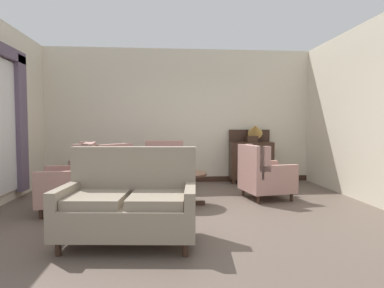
% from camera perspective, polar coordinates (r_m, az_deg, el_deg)
% --- Properties ---
extents(ground, '(8.50, 8.50, 0.00)m').
position_cam_1_polar(ground, '(4.81, -0.52, -12.36)').
color(ground, brown).
extents(wall_back, '(6.23, 0.08, 3.03)m').
position_cam_1_polar(wall_back, '(7.46, -2.14, 4.92)').
color(wall_back, beige).
rests_on(wall_back, ground).
extents(wall_right, '(0.08, 3.96, 3.03)m').
position_cam_1_polar(wall_right, '(6.43, 27.02, 4.84)').
color(wall_right, beige).
rests_on(wall_right, ground).
extents(baseboard_back, '(6.07, 0.03, 0.12)m').
position_cam_1_polar(baseboard_back, '(7.50, -2.09, -6.23)').
color(baseboard_back, '#382319').
rests_on(baseboard_back, ground).
extents(coffee_table, '(0.78, 0.78, 0.53)m').
position_cam_1_polar(coffee_table, '(5.29, -1.63, -6.28)').
color(coffee_table, '#382319').
rests_on(coffee_table, ground).
extents(porcelain_vase, '(0.19, 0.19, 0.36)m').
position_cam_1_polar(porcelain_vase, '(5.28, -2.09, -3.29)').
color(porcelain_vase, brown).
rests_on(porcelain_vase, coffee_table).
extents(settee, '(1.54, 0.97, 1.04)m').
position_cam_1_polar(settee, '(3.72, -10.93, -10.34)').
color(settee, gray).
rests_on(settee, ground).
extents(armchair_far_left, '(1.20, 1.19, 0.97)m').
position_cam_1_polar(armchair_far_left, '(6.28, -15.22, -4.95)').
color(armchair_far_left, tan).
rests_on(armchair_far_left, ground).
extents(armchair_foreground_right, '(0.75, 0.84, 1.00)m').
position_cam_1_polar(armchair_foreground_right, '(6.72, -4.92, -4.17)').
color(armchair_foreground_right, tan).
rests_on(armchair_foreground_right, ground).
extents(armchair_beside_settee, '(0.91, 0.89, 0.96)m').
position_cam_1_polar(armchair_beside_settee, '(5.88, 12.31, -5.39)').
color(armchair_beside_settee, tan).
rests_on(armchair_beside_settee, ground).
extents(armchair_back_corner, '(0.88, 0.88, 1.04)m').
position_cam_1_polar(armchair_back_corner, '(5.23, -20.13, -6.32)').
color(armchair_back_corner, tan).
rests_on(armchair_back_corner, ground).
extents(sideboard, '(0.94, 0.40, 1.20)m').
position_cam_1_polar(sideboard, '(7.45, 10.32, -2.71)').
color(sideboard, '#382319').
rests_on(sideboard, ground).
extents(gramophone, '(0.43, 0.50, 0.51)m').
position_cam_1_polar(gramophone, '(7.34, 10.91, 2.20)').
color(gramophone, '#382319').
rests_on(gramophone, sideboard).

